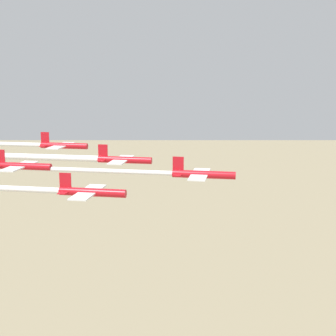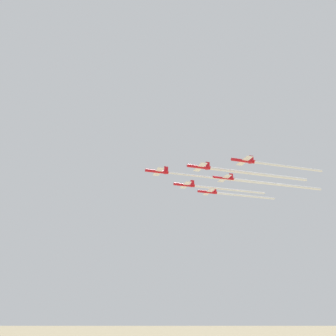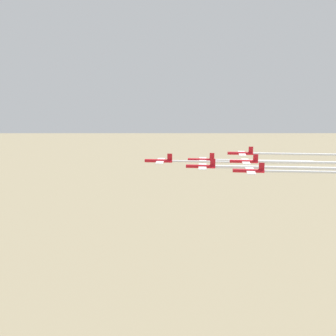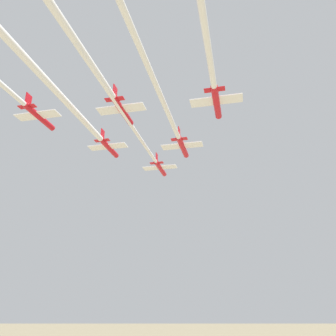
{
  "view_description": "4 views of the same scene",
  "coord_description": "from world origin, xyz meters",
  "views": [
    {
      "loc": [
        97.49,
        26.87,
        133.4
      ],
      "look_at": [
        28.16,
        0.82,
        118.92
      ],
      "focal_mm": 50.0,
      "sensor_mm": 36.0,
      "label": 1
    },
    {
      "loc": [
        -119.66,
        14.44,
        59.55
      ],
      "look_at": [
        19.64,
        -0.45,
        118.18
      ],
      "focal_mm": 35.0,
      "sensor_mm": 36.0,
      "label": 2
    },
    {
      "loc": [
        -154.2,
        -46.71,
        156.64
      ],
      "look_at": [
        22.6,
        1.26,
        113.51
      ],
      "focal_mm": 50.0,
      "sensor_mm": 36.0,
      "label": 3
    },
    {
      "loc": [
        59.72,
        -80.19,
        80.37
      ],
      "look_at": [
        24.28,
        2.29,
        115.38
      ],
      "focal_mm": 35.0,
      "sensor_mm": 36.0,
      "label": 4
    }
  ],
  "objects": [
    {
      "name": "smoke_trail_4",
      "position": [
        32.78,
        -59.51,
        117.01
      ],
      "size": [
        10.84,
        51.37,
        1.25
      ],
      "rotation": [
        0.0,
        0.0,
        0.19
      ],
      "color": "white"
    },
    {
      "name": "jet_0",
      "position": [
        20.79,
        4.26,
        116.72
      ],
      "size": [
        10.64,
        11.07,
        3.7
      ],
      "rotation": [
        0.0,
        0.0,
        0.19
      ],
      "color": "red"
    },
    {
      "name": "jet_4",
      "position": [
        27.04,
        -28.96,
        117.06
      ],
      "size": [
        10.64,
        11.07,
        3.7
      ],
      "rotation": [
        0.0,
        0.0,
        0.19
      ],
      "color": "red"
    },
    {
      "name": "smoke_trail_1",
      "position": [
        19.88,
        -44.72,
        116.99
      ],
      "size": [
        10.93,
        51.36,
        1.35
      ],
      "rotation": [
        0.0,
        0.0,
        0.19
      ],
      "color": "white"
    },
    {
      "name": "jet_2",
      "position": [
        33.69,
        -10.51,
        115.24
      ],
      "size": [
        10.64,
        11.07,
        3.7
      ],
      "rotation": [
        0.0,
        0.0,
        0.19
      ],
      "color": "red"
    },
    {
      "name": "jet_5",
      "position": [
        46.58,
        -25.29,
        116.31
      ],
      "size": [
        10.64,
        11.07,
        3.7
      ],
      "rotation": [
        0.0,
        0.0,
        0.19
      ],
      "color": "red"
    },
    {
      "name": "smoke_trail_3",
      "position": [
        11.77,
        -55.43,
        118.01
      ],
      "size": [
        7.69,
        35.82,
        1.01
      ],
      "rotation": [
        0.0,
        0.0,
        0.19
      ],
      "color": "white"
    },
    {
      "name": "jet_3",
      "position": [
        7.49,
        -32.64,
        118.06
      ],
      "size": [
        10.64,
        11.07,
        3.7
      ],
      "rotation": [
        0.0,
        0.0,
        0.19
      ],
      "color": "red"
    },
    {
      "name": "smoke_trail_5",
      "position": [
        50.88,
        -48.19,
        116.26
      ],
      "size": [
        7.79,
        36.03,
        1.07
      ],
      "rotation": [
        0.0,
        0.0,
        0.19
      ],
      "color": "white"
    },
    {
      "name": "smoke_trail_2",
      "position": [
        38.36,
        -35.39,
        115.19
      ],
      "size": [
        8.47,
        39.99,
        1.01
      ],
      "rotation": [
        0.0,
        0.0,
        0.19
      ],
      "color": "white"
    },
    {
      "name": "smoke_trail_0",
      "position": [
        26.29,
        -25.0,
        116.66
      ],
      "size": [
        9.97,
        48.73,
        0.85
      ],
      "rotation": [
        0.0,
        0.0,
        0.19
      ],
      "color": "white"
    },
    {
      "name": "jet_1",
      "position": [
        14.14,
        -14.19,
        117.04
      ],
      "size": [
        10.64,
        11.07,
        3.7
      ],
      "rotation": [
        0.0,
        0.0,
        0.19
      ],
      "color": "red"
    }
  ]
}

